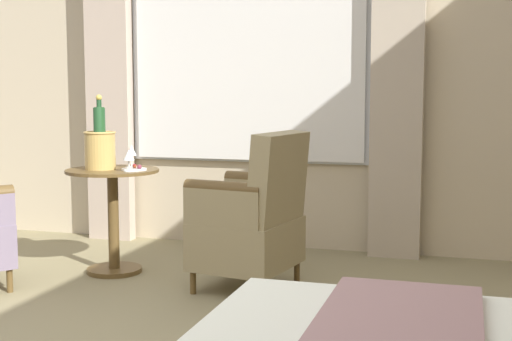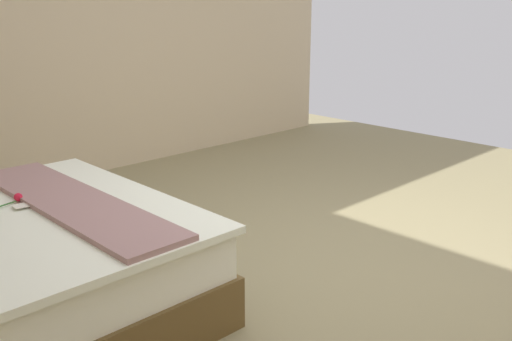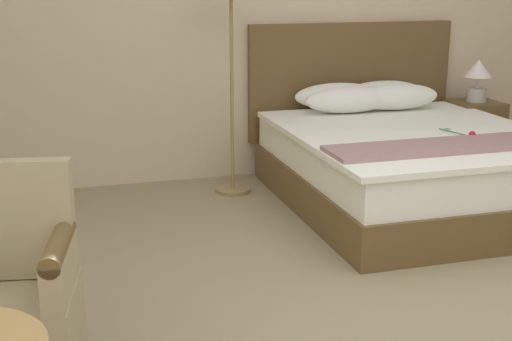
% 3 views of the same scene
% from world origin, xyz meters
% --- Properties ---
extents(wall_window_side, '(0.27, 6.56, 3.19)m').
position_xyz_m(wall_window_side, '(-3.19, 0.00, 1.59)').
color(wall_window_side, beige).
rests_on(wall_window_side, ground).
extents(side_table_round, '(0.59, 0.59, 0.67)m').
position_xyz_m(side_table_round, '(-2.09, -0.59, 0.41)').
color(side_table_round, brown).
rests_on(side_table_round, ground).
extents(champagne_bucket, '(0.21, 0.21, 0.48)m').
position_xyz_m(champagne_bucket, '(-2.06, -0.65, 0.83)').
color(champagne_bucket, tan).
rests_on(champagne_bucket, side_table_round).
extents(wine_glass_near_bucket, '(0.07, 0.07, 0.14)m').
position_xyz_m(wine_glass_near_bucket, '(-2.00, -0.42, 0.77)').
color(wine_glass_near_bucket, white).
rests_on(wine_glass_near_bucket, side_table_round).
extents(wine_glass_near_edge, '(0.07, 0.07, 0.15)m').
position_xyz_m(wine_glass_near_edge, '(-2.24, -0.53, 0.77)').
color(wine_glass_near_edge, white).
rests_on(wine_glass_near_edge, side_table_round).
extents(snack_plate, '(0.16, 0.16, 0.04)m').
position_xyz_m(snack_plate, '(-2.07, -0.42, 0.68)').
color(snack_plate, white).
rests_on(snack_plate, side_table_round).
extents(armchair_by_window, '(0.66, 0.64, 0.94)m').
position_xyz_m(armchair_by_window, '(-1.97, 0.39, 0.42)').
color(armchair_by_window, brown).
rests_on(armchair_by_window, ground).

